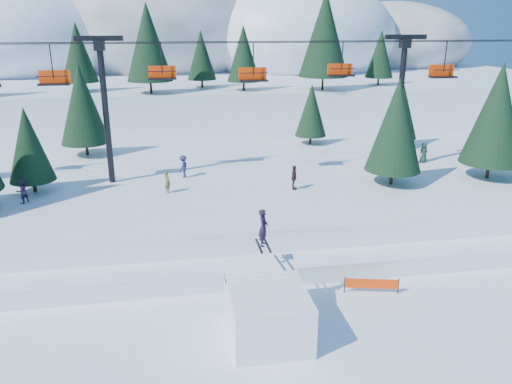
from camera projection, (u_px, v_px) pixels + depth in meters
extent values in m
plane|color=white|center=(287.00, 345.00, 22.09)|extent=(160.00, 160.00, 0.00)
cube|color=white|center=(234.00, 191.00, 38.50)|extent=(70.00, 22.00, 2.50)
cube|color=white|center=(256.00, 256.00, 29.39)|extent=(70.00, 6.00, 1.10)
cube|color=white|center=(196.00, 89.00, 84.62)|extent=(110.00, 60.00, 6.00)
ellipsoid|color=white|center=(20.00, 37.00, 81.15)|extent=(36.00, 32.40, 19.80)
ellipsoid|color=#605B59|center=(157.00, 25.00, 89.71)|extent=(44.00, 39.60, 26.40)
ellipsoid|color=white|center=(297.00, 37.00, 86.70)|extent=(34.00, 30.60, 19.72)
ellipsoid|color=#605B59|center=(390.00, 43.00, 95.94)|extent=(30.00, 27.00, 15.00)
cylinder|color=black|center=(151.00, 87.00, 56.67)|extent=(0.26, 0.26, 1.38)
cone|color=black|center=(148.00, 42.00, 55.09)|extent=(5.14, 5.14, 8.50)
cylinder|color=black|center=(244.00, 86.00, 59.33)|extent=(0.26, 0.26, 1.05)
cone|color=black|center=(243.00, 53.00, 58.13)|extent=(3.88, 3.88, 6.42)
cylinder|color=black|center=(323.00, 83.00, 59.53)|extent=(0.26, 0.26, 1.58)
cone|color=black|center=(325.00, 34.00, 57.73)|extent=(5.85, 5.85, 9.68)
cylinder|color=black|center=(82.00, 87.00, 58.19)|extent=(0.26, 0.26, 1.09)
cone|color=black|center=(78.00, 52.00, 56.94)|extent=(4.06, 4.06, 6.71)
cylinder|color=black|center=(378.00, 81.00, 64.44)|extent=(0.26, 0.26, 0.96)
cone|color=black|center=(380.00, 54.00, 63.34)|extent=(3.56, 3.56, 5.89)
cylinder|color=black|center=(202.00, 83.00, 62.07)|extent=(0.26, 0.26, 0.96)
cone|color=black|center=(201.00, 55.00, 60.98)|extent=(3.56, 3.56, 5.88)
cube|color=white|center=(267.00, 312.00, 22.49)|extent=(3.44, 4.25, 2.33)
cube|color=white|center=(260.00, 270.00, 23.80)|extent=(3.44, 1.49, 0.83)
imported|color=black|center=(263.00, 228.00, 22.89)|extent=(0.61, 0.75, 1.78)
cube|color=black|center=(259.00, 246.00, 23.14)|extent=(0.11, 1.65, 0.03)
cube|color=black|center=(267.00, 245.00, 23.21)|extent=(0.11, 1.65, 0.03)
cylinder|color=black|center=(106.00, 114.00, 35.05)|extent=(0.44, 0.44, 10.00)
cube|color=black|center=(99.00, 38.00, 33.42)|extent=(3.20, 0.35, 0.35)
cube|color=black|center=(99.00, 45.00, 33.56)|extent=(0.70, 0.70, 0.70)
cylinder|color=black|center=(399.00, 106.00, 38.60)|extent=(0.44, 0.44, 10.00)
cube|color=black|center=(406.00, 37.00, 36.96)|extent=(3.20, 0.35, 0.35)
cube|color=black|center=(405.00, 43.00, 37.11)|extent=(0.70, 0.70, 0.70)
cylinder|color=black|center=(263.00, 43.00, 34.17)|extent=(46.00, 0.06, 0.06)
cylinder|color=black|center=(257.00, 41.00, 36.41)|extent=(46.00, 0.06, 0.06)
cylinder|color=black|center=(51.00, 62.00, 32.27)|extent=(0.08, 0.08, 2.20)
cube|color=black|center=(54.00, 84.00, 32.74)|extent=(2.00, 0.75, 0.12)
cube|color=#FF3D06|center=(55.00, 77.00, 32.95)|extent=(2.00, 0.10, 0.85)
cylinder|color=black|center=(52.00, 76.00, 32.23)|extent=(2.00, 0.06, 0.06)
cylinder|color=black|center=(161.00, 58.00, 35.64)|extent=(0.08, 0.08, 2.20)
cube|color=black|center=(163.00, 79.00, 36.10)|extent=(2.00, 0.75, 0.12)
cube|color=#FF3D06|center=(162.00, 72.00, 36.32)|extent=(2.00, 0.10, 0.85)
cylinder|color=black|center=(162.00, 71.00, 35.60)|extent=(2.00, 0.06, 0.06)
cylinder|color=black|center=(253.00, 59.00, 34.41)|extent=(0.08, 0.08, 2.20)
cube|color=black|center=(253.00, 81.00, 34.87)|extent=(2.00, 0.75, 0.12)
cube|color=#FF3D06|center=(252.00, 74.00, 35.08)|extent=(2.00, 0.10, 0.85)
cylinder|color=black|center=(254.00, 73.00, 34.37)|extent=(2.00, 0.06, 0.06)
cylinder|color=black|center=(342.00, 56.00, 37.82)|extent=(0.08, 0.08, 2.20)
cube|color=black|center=(341.00, 76.00, 38.28)|extent=(2.00, 0.75, 0.12)
cube|color=#FF3D06|center=(340.00, 69.00, 38.50)|extent=(2.00, 0.10, 0.85)
cylinder|color=black|center=(343.00, 69.00, 37.78)|extent=(2.00, 0.06, 0.06)
cylinder|color=black|center=(445.00, 57.00, 36.73)|extent=(0.08, 0.08, 2.20)
cube|color=black|center=(443.00, 77.00, 37.19)|extent=(2.00, 0.75, 0.12)
cube|color=#FF3D06|center=(441.00, 70.00, 37.40)|extent=(2.00, 0.10, 0.85)
cylinder|color=black|center=(446.00, 70.00, 36.69)|extent=(2.00, 0.06, 0.06)
cylinder|color=black|center=(488.00, 170.00, 37.38)|extent=(0.26, 0.26, 1.19)
cone|color=black|center=(497.00, 114.00, 36.02)|extent=(4.43, 4.43, 7.33)
cylinder|color=black|center=(398.00, 142.00, 47.05)|extent=(0.26, 0.26, 0.86)
cone|color=black|center=(401.00, 110.00, 46.07)|extent=(3.19, 3.19, 5.28)
cylinder|color=black|center=(87.00, 149.00, 43.97)|extent=(0.26, 0.26, 1.11)
cone|color=black|center=(82.00, 104.00, 42.70)|extent=(4.13, 4.13, 6.83)
cylinder|color=black|center=(310.00, 140.00, 48.22)|extent=(0.26, 0.26, 0.80)
cone|color=black|center=(311.00, 110.00, 47.30)|extent=(2.98, 2.98, 4.93)
cylinder|color=black|center=(35.00, 186.00, 34.38)|extent=(0.26, 0.26, 0.82)
cone|color=black|center=(28.00, 144.00, 33.44)|extent=(3.05, 3.05, 5.05)
cylinder|color=black|center=(391.00, 177.00, 35.98)|extent=(0.26, 0.26, 1.06)
cone|color=black|center=(396.00, 125.00, 34.77)|extent=(3.95, 3.95, 6.53)
imported|color=#432944|center=(22.00, 191.00, 32.06)|extent=(0.98, 1.00, 1.63)
imported|color=brown|center=(167.00, 182.00, 34.04)|extent=(0.61, 0.66, 1.52)
imported|color=#1E3730|center=(424.00, 153.00, 41.55)|extent=(0.93, 0.72, 1.68)
imported|color=navy|center=(183.00, 166.00, 37.50)|extent=(1.03, 1.26, 1.70)
imported|color=#40202A|center=(294.00, 178.00, 34.70)|extent=(0.74, 1.10, 1.73)
cylinder|color=black|center=(345.00, 285.00, 26.32)|extent=(0.06, 0.06, 0.90)
cylinder|color=black|center=(398.00, 286.00, 26.17)|extent=(0.06, 0.06, 0.90)
cube|color=#FF3D06|center=(372.00, 284.00, 26.21)|extent=(2.74, 0.67, 0.55)
cylinder|color=black|center=(435.00, 255.00, 29.63)|extent=(0.06, 0.06, 0.90)
cylinder|color=black|center=(478.00, 252.00, 30.10)|extent=(0.06, 0.06, 0.90)
cube|color=#FF3D06|center=(457.00, 252.00, 29.83)|extent=(2.80, 0.05, 0.55)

